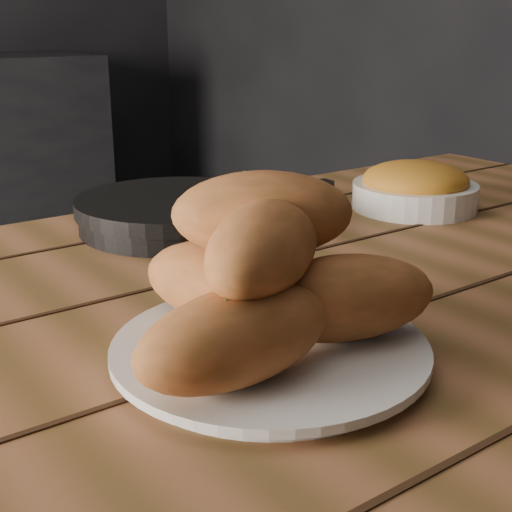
% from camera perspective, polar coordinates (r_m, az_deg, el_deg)
% --- Properties ---
extents(table, '(1.63, 0.90, 0.75)m').
position_cam_1_polar(table, '(0.79, 2.19, -9.37)').
color(table, brown).
rests_on(table, ground).
extents(plate, '(0.27, 0.27, 0.02)m').
position_cam_1_polar(plate, '(0.61, 1.12, -7.67)').
color(plate, silver).
rests_on(plate, table).
extents(bread_rolls, '(0.29, 0.24, 0.14)m').
position_cam_1_polar(bread_rolls, '(0.58, 0.83, -1.59)').
color(bread_rolls, '#BC6234').
rests_on(bread_rolls, plate).
extents(skillet, '(0.41, 0.27, 0.05)m').
position_cam_1_polar(skillet, '(1.00, -6.38, 3.51)').
color(skillet, black).
rests_on(skillet, table).
extents(bowl, '(0.19, 0.19, 0.07)m').
position_cam_1_polar(bowl, '(1.12, 12.60, 5.34)').
color(bowl, white).
rests_on(bowl, table).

